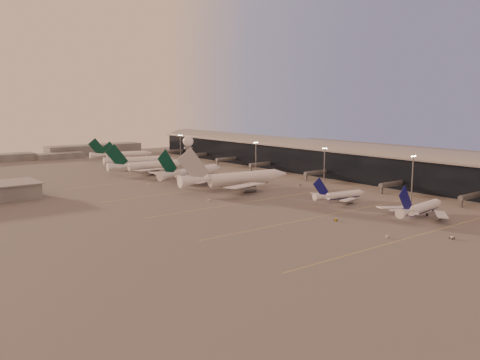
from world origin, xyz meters
TOP-DOWN VIEW (x-y plane):
  - ground at (0.00, 0.00)m, footprint 700.00×700.00m
  - taxiway_markings at (30.00, 56.00)m, footprint 180.00×185.25m
  - terminal at (107.88, 110.09)m, footprint 57.00×362.00m
  - radar_tower at (5.00, 120.00)m, footprint 6.40×6.40m
  - mast_a at (58.00, 0.00)m, footprint 3.60×0.56m
  - mast_b at (55.00, 55.00)m, footprint 3.60×0.56m
  - mast_c at (50.00, 110.00)m, footprint 3.60×0.56m
  - mast_d at (48.00, 200.00)m, footprint 3.60×0.56m
  - distant_horizon at (2.62, 325.14)m, footprint 165.00×37.50m
  - narrowbody_near at (38.61, -17.87)m, footprint 40.84×32.41m
  - narrowbody_mid at (37.05, 27.09)m, footprint 34.23×27.16m
  - widebody_white at (18.65, 89.65)m, footprint 72.75×58.00m
  - greentail_a at (15.85, 132.41)m, footprint 59.01×46.99m
  - greentail_b at (9.41, 181.12)m, footprint 59.36×47.77m
  - greentail_c at (20.66, 215.75)m, footprint 56.25×45.06m
  - greentail_d at (27.99, 263.44)m, footprint 54.63×43.76m
  - gsv_truck_a at (-1.93, -29.89)m, footprint 5.42×2.73m
  - gsv_tug_near at (15.27, -45.72)m, footprint 2.19×3.46m
  - gsv_catering_a at (68.73, -4.59)m, footprint 5.61×2.88m
  - gsv_tug_mid at (3.31, 0.18)m, footprint 3.15×3.56m
  - gsv_truck_b at (47.94, 42.76)m, footprint 4.96×3.42m
  - gsv_truck_c at (-14.54, 69.05)m, footprint 5.46×3.18m
  - gsv_catering_b at (55.13, 74.27)m, footprint 4.51×2.26m
  - gsv_tug_far at (14.07, 97.09)m, footprint 3.80×3.62m
  - gsv_truck_d at (-15.17, 134.04)m, footprint 3.80×5.81m
  - gsv_tug_hangar at (45.90, 155.11)m, footprint 3.80×2.59m

SIDE VIEW (x-z plane):
  - ground at x=0.00m, z-range 0.00..0.00m
  - taxiway_markings at x=30.00m, z-range 0.00..0.02m
  - gsv_tug_mid at x=3.31m, z-range 0.01..0.89m
  - gsv_tug_far at x=14.07m, z-range 0.01..0.95m
  - gsv_tug_near at x=15.27m, z-range 0.01..0.97m
  - gsv_tug_hangar at x=45.90m, z-range 0.02..1.03m
  - gsv_truck_b at x=47.94m, z-range 0.02..1.91m
  - gsv_truck_c at x=-14.54m, z-range 0.02..2.10m
  - gsv_truck_a at x=-1.93m, z-range 0.02..2.11m
  - gsv_truck_d at x=-15.17m, z-range 0.02..2.23m
  - gsv_catering_b at x=55.13m, z-range 0.00..3.64m
  - gsv_catering_a at x=68.73m, z-range 0.00..4.49m
  - narrowbody_mid at x=37.05m, z-range -3.99..9.42m
  - narrowbody_near at x=38.61m, z-range -4.76..11.23m
  - greentail_d at x=27.99m, z-range -6.46..13.52m
  - greentail_c at x=20.66m, z-range -6.65..13.92m
  - greentail_b at x=9.41m, z-range -6.97..14.59m
  - greentail_a at x=15.85m, z-range -7.12..14.89m
  - distant_horizon at x=2.62m, z-range -0.61..8.39m
  - widebody_white at x=18.65m, z-range -8.37..17.25m
  - terminal at x=107.88m, z-range -1.00..22.04m
  - mast_a at x=58.00m, z-range 1.24..26.24m
  - mast_b at x=55.00m, z-range 1.24..26.24m
  - mast_c at x=50.00m, z-range 1.24..26.24m
  - mast_d at x=48.00m, z-range 1.24..26.24m
  - radar_tower at x=5.00m, z-range 5.40..36.50m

